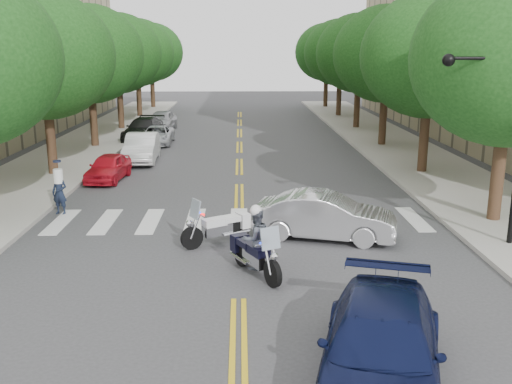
{
  "coord_description": "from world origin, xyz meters",
  "views": [
    {
      "loc": [
        0.07,
        -12.67,
        5.84
      ],
      "look_at": [
        0.57,
        5.43,
        1.3
      ],
      "focal_mm": 40.0,
      "sensor_mm": 36.0,
      "label": 1
    }
  ],
  "objects_px": {
    "motorcycle_parked": "(222,227)",
    "sedan_blue": "(381,349)",
    "convertible": "(325,216)",
    "officer_standing": "(60,193)",
    "motorcycle_police": "(255,244)"
  },
  "relations": [
    {
      "from": "motorcycle_parked",
      "to": "convertible",
      "type": "xyz_separation_m",
      "value": [
        3.25,
        0.37,
        0.2
      ]
    },
    {
      "from": "officer_standing",
      "to": "sedan_blue",
      "type": "distance_m",
      "value": 14.42
    },
    {
      "from": "officer_standing",
      "to": "convertible",
      "type": "xyz_separation_m",
      "value": [
        9.23,
        -3.02,
        -0.07
      ]
    },
    {
      "from": "motorcycle_police",
      "to": "motorcycle_parked",
      "type": "xyz_separation_m",
      "value": [
        -0.95,
        2.55,
        -0.33
      ]
    },
    {
      "from": "motorcycle_parked",
      "to": "sedan_blue",
      "type": "bearing_deg",
      "value": 169.78
    },
    {
      "from": "officer_standing",
      "to": "sedan_blue",
      "type": "bearing_deg",
      "value": -33.28
    },
    {
      "from": "convertible",
      "to": "officer_standing",
      "type": "bearing_deg",
      "value": 87.75
    },
    {
      "from": "motorcycle_police",
      "to": "convertible",
      "type": "height_order",
      "value": "motorcycle_police"
    },
    {
      "from": "motorcycle_police",
      "to": "convertible",
      "type": "relative_size",
      "value": 0.5
    },
    {
      "from": "motorcycle_police",
      "to": "officer_standing",
      "type": "xyz_separation_m",
      "value": [
        -6.93,
        5.95,
        -0.06
      ]
    },
    {
      "from": "officer_standing",
      "to": "convertible",
      "type": "height_order",
      "value": "officer_standing"
    },
    {
      "from": "motorcycle_parked",
      "to": "sedan_blue",
      "type": "relative_size",
      "value": 0.41
    },
    {
      "from": "motorcycle_police",
      "to": "officer_standing",
      "type": "bearing_deg",
      "value": -67.65
    },
    {
      "from": "motorcycle_police",
      "to": "motorcycle_parked",
      "type": "height_order",
      "value": "motorcycle_police"
    },
    {
      "from": "motorcycle_parked",
      "to": "sedan_blue",
      "type": "height_order",
      "value": "motorcycle_parked"
    }
  ]
}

